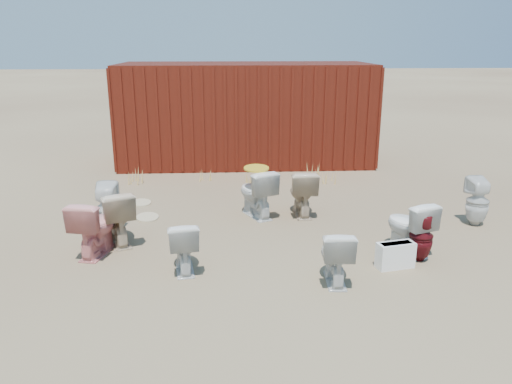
{
  "coord_description": "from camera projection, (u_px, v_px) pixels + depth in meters",
  "views": [
    {
      "loc": [
        -0.43,
        -7.15,
        2.89
      ],
      "look_at": [
        0.0,
        0.6,
        0.55
      ],
      "focal_mm": 35.0,
      "sensor_mm": 36.0,
      "label": 1
    }
  ],
  "objects": [
    {
      "name": "toilet_front_pink",
      "position": [
        95.0,
        227.0,
        6.98
      ],
      "size": [
        0.63,
        0.88,
        0.82
      ],
      "primitive_type": "imported",
      "rotation": [
        0.0,
        0.0,
        2.9
      ],
      "color": "pink",
      "rests_on": "ground"
    },
    {
      "name": "yellow_lid",
      "position": [
        256.0,
        168.0,
        8.39
      ],
      "size": [
        0.43,
        0.53,
        0.02
      ],
      "primitive_type": "ellipsoid",
      "color": "gold",
      "rests_on": "toilet_back_yellowlid"
    },
    {
      "name": "loose_lid_near",
      "position": [
        147.0,
        217.0,
        8.54
      ],
      "size": [
        0.48,
        0.57,
        0.02
      ],
      "primitive_type": "ellipsoid",
      "rotation": [
        0.0,
        0.0,
        0.22
      ],
      "color": "#C0B28B",
      "rests_on": "ground"
    },
    {
      "name": "toilet_back_beige_right",
      "position": [
        302.0,
        192.0,
        8.6
      ],
      "size": [
        0.47,
        0.8,
        0.81
      ],
      "primitive_type": "imported",
      "rotation": [
        0.0,
        0.0,
        3.16
      ],
      "color": "#C5AE90",
      "rests_on": "ground"
    },
    {
      "name": "weed_clump_c",
      "position": [
        330.0,
        176.0,
        10.66
      ],
      "size": [
        0.36,
        0.36,
        0.29
      ],
      "primitive_type": "cone",
      "color": "tan",
      "rests_on": "ground"
    },
    {
      "name": "toilet_front_a",
      "position": [
        183.0,
        245.0,
        6.49
      ],
      "size": [
        0.49,
        0.74,
        0.7
      ],
      "primitive_type": "imported",
      "rotation": [
        0.0,
        0.0,
        3.29
      ],
      "color": "silver",
      "rests_on": "ground"
    },
    {
      "name": "weed_clump_e",
      "position": [
        313.0,
        171.0,
        10.96
      ],
      "size": [
        0.34,
        0.34,
        0.33
      ],
      "primitive_type": "cone",
      "color": "tan",
      "rests_on": "ground"
    },
    {
      "name": "loose_tank",
      "position": [
        395.0,
        255.0,
        6.62
      ],
      "size": [
        0.53,
        0.3,
        0.35
      ],
      "primitive_type": "cube",
      "rotation": [
        0.0,
        0.0,
        0.22
      ],
      "color": "white",
      "rests_on": "ground"
    },
    {
      "name": "weed_clump_b",
      "position": [
        251.0,
        179.0,
        10.39
      ],
      "size": [
        0.32,
        0.32,
        0.29
      ],
      "primitive_type": "cone",
      "color": "tan",
      "rests_on": "ground"
    },
    {
      "name": "loose_lid_far",
      "position": [
        141.0,
        203.0,
        9.31
      ],
      "size": [
        0.48,
        0.55,
        0.02
      ],
      "primitive_type": "ellipsoid",
      "rotation": [
        0.0,
        0.0,
        0.3
      ],
      "color": "#C2B48C",
      "rests_on": "ground"
    },
    {
      "name": "weed_clump_d",
      "position": [
        204.0,
        177.0,
        10.71
      ],
      "size": [
        0.3,
        0.3,
        0.22
      ],
      "primitive_type": "cone",
      "color": "tan",
      "rests_on": "ground"
    },
    {
      "name": "toilet_back_a",
      "position": [
        107.0,
        209.0,
        7.69
      ],
      "size": [
        0.38,
        0.39,
        0.83
      ],
      "primitive_type": "imported",
      "rotation": [
        0.0,
        0.0,
        3.17
      ],
      "color": "silver",
      "rests_on": "ground"
    },
    {
      "name": "weed_clump_f",
      "position": [
        432.0,
        212.0,
        8.43
      ],
      "size": [
        0.28,
        0.28,
        0.26
      ],
      "primitive_type": "cone",
      "color": "tan",
      "rests_on": "ground"
    },
    {
      "name": "weed_clump_a",
      "position": [
        134.0,
        176.0,
        10.61
      ],
      "size": [
        0.36,
        0.36,
        0.32
      ],
      "primitive_type": "cone",
      "color": "tan",
      "rests_on": "ground"
    },
    {
      "name": "shipping_container",
      "position": [
        246.0,
        113.0,
        12.32
      ],
      "size": [
        6.0,
        2.4,
        2.4
      ],
      "primitive_type": "cube",
      "color": "#43150B",
      "rests_on": "ground"
    },
    {
      "name": "toilet_front_c",
      "position": [
        336.0,
        255.0,
        6.18
      ],
      "size": [
        0.44,
        0.72,
        0.72
      ],
      "primitive_type": "imported",
      "rotation": [
        0.0,
        0.0,
        3.08
      ],
      "color": "silver",
      "rests_on": "ground"
    },
    {
      "name": "toilet_back_beige_left",
      "position": [
        116.0,
        217.0,
        7.36
      ],
      "size": [
        0.75,
        0.93,
        0.83
      ],
      "primitive_type": "imported",
      "rotation": [
        0.0,
        0.0,
        3.54
      ],
      "color": "#CAB394",
      "rests_on": "ground"
    },
    {
      "name": "ground",
      "position": [
        258.0,
        237.0,
        7.69
      ],
      "size": [
        100.0,
        100.0,
        0.0
      ],
      "primitive_type": "plane",
      "color": "brown",
      "rests_on": "ground"
    },
    {
      "name": "toilet_back_e",
      "position": [
        477.0,
        202.0,
        8.11
      ],
      "size": [
        0.38,
        0.39,
        0.8
      ],
      "primitive_type": "imported",
      "rotation": [
        0.0,
        0.0,
        3.19
      ],
      "color": "silver",
      "rests_on": "ground"
    },
    {
      "name": "toilet_front_maroon",
      "position": [
        421.0,
        236.0,
        6.79
      ],
      "size": [
        0.42,
        0.42,
        0.71
      ],
      "primitive_type": "imported",
      "rotation": [
        0.0,
        0.0,
        2.75
      ],
      "color": "#580F13",
      "rests_on": "ground"
    },
    {
      "name": "toilet_back_yellowlid",
      "position": [
        256.0,
        193.0,
        8.51
      ],
      "size": [
        0.77,
        0.94,
        0.84
      ],
      "primitive_type": "imported",
      "rotation": [
        0.0,
        0.0,
        3.57
      ],
      "color": "silver",
      "rests_on": "ground"
    },
    {
      "name": "toilet_front_e",
      "position": [
        409.0,
        226.0,
        7.04
      ],
      "size": [
        0.68,
        0.87,
        0.79
      ],
      "primitive_type": "imported",
      "rotation": [
        0.0,
        0.0,
        3.49
      ],
      "color": "white",
      "rests_on": "ground"
    }
  ]
}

